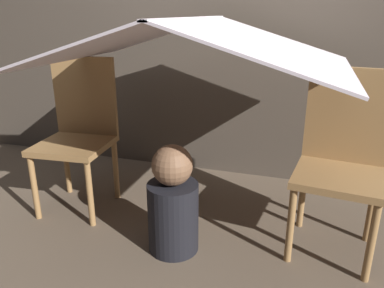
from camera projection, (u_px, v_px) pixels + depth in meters
name	position (u px, v px, depth m)	size (l,w,h in m)	color
ground_plane	(178.00, 249.00, 2.00)	(8.80, 8.80, 0.00)	brown
wall_back	(230.00, 4.00, 2.58)	(7.00, 0.05, 2.50)	#4C4238
chair_left	(79.00, 129.00, 2.34)	(0.45, 0.45, 0.94)	olive
chair_right	(342.00, 156.00, 1.90)	(0.47, 0.47, 0.94)	olive
sheet_canopy	(192.00, 42.00, 1.86)	(1.53, 1.15, 0.24)	silver
person_front	(173.00, 204.00, 1.93)	(0.27, 0.27, 0.58)	black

